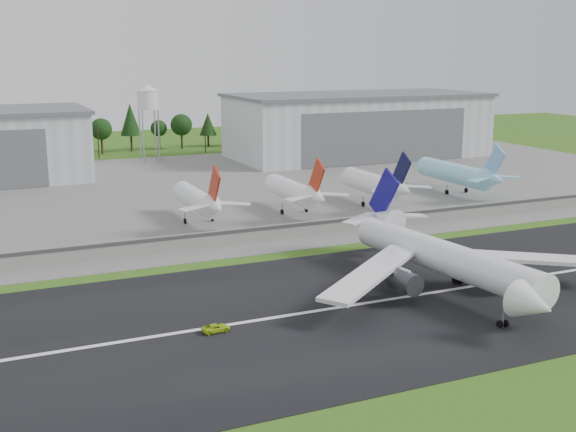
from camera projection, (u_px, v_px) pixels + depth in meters
name	position (u px, v px, depth m)	size (l,w,h in m)	color
ground	(449.00, 315.00, 116.26)	(600.00, 600.00, 0.00)	#235815
runway	(415.00, 296.00, 125.17)	(320.00, 60.00, 0.10)	black
runway_centerline	(415.00, 295.00, 125.15)	(220.00, 1.00, 0.02)	white
apron	(215.00, 189.00, 223.24)	(320.00, 150.00, 0.10)	slate
blast_fence	(305.00, 229.00, 164.89)	(240.00, 0.61, 3.50)	gray
hangar_east	(357.00, 125.00, 290.07)	(102.00, 47.00, 25.20)	silver
water_tower	(148.00, 97.00, 273.78)	(8.40, 8.40, 29.40)	#99999E
utility_poles	(154.00, 155.00, 294.59)	(230.00, 3.00, 12.00)	black
treeline	(146.00, 151.00, 307.96)	(320.00, 16.00, 22.00)	black
main_airliner	(446.00, 266.00, 126.10)	(56.92, 59.26, 18.17)	white
ground_vehicle	(216.00, 328.00, 108.84)	(2.00, 4.35, 1.21)	#A5CD18
parked_jet_red_a	(200.00, 201.00, 176.00)	(7.36, 31.29, 16.42)	white
parked_jet_red_b	(297.00, 192.00, 186.25)	(7.36, 31.29, 16.54)	white
parked_jet_navy	(377.00, 185.00, 195.75)	(7.36, 31.29, 16.71)	white
parked_jet_skyblue	(460.00, 174.00, 212.56)	(7.36, 37.29, 16.79)	#8FDAF7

